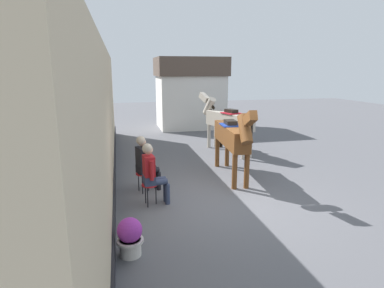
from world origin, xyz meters
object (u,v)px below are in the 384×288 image
(seated_visitor_far, at_px, (145,161))
(flower_planter_near, at_px, (130,236))
(saddled_horse_near, at_px, (232,136))
(saddled_horse_far, at_px, (227,120))
(seated_visitor_near, at_px, (152,171))

(seated_visitor_far, bearing_deg, flower_planter_near, -99.96)
(saddled_horse_near, xyz_separation_m, saddled_horse_far, (0.79, 2.78, 0.00))
(seated_visitor_near, distance_m, seated_visitor_far, 0.84)
(seated_visitor_far, distance_m, flower_planter_near, 2.84)
(seated_visitor_near, height_order, saddled_horse_near, saddled_horse_near)
(seated_visitor_near, distance_m, saddled_horse_far, 5.17)
(seated_visitor_near, distance_m, saddled_horse_near, 2.70)
(seated_visitor_far, relative_size, saddled_horse_near, 0.46)
(seated_visitor_near, bearing_deg, seated_visitor_far, 95.48)
(saddled_horse_near, bearing_deg, seated_visitor_near, -149.89)
(saddled_horse_near, xyz_separation_m, flower_planter_near, (-2.87, -3.26, -0.82))
(flower_planter_near, bearing_deg, saddled_horse_far, 58.74)
(saddled_horse_near, bearing_deg, saddled_horse_far, 74.05)
(seated_visitor_near, height_order, flower_planter_near, seated_visitor_near)
(flower_planter_near, bearing_deg, saddled_horse_near, 48.64)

